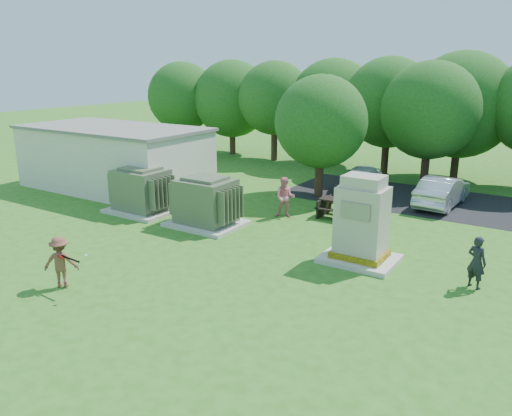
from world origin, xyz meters
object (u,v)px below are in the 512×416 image
Objects in this scene: generator_cabinet at (361,225)px; car_white at (361,180)px; person_by_generator at (477,262)px; batter at (61,262)px; car_silver_a at (442,191)px; person_at_picnic at (285,197)px; picnic_table at (342,207)px; transformer_left at (142,191)px; transformer_right at (206,203)px.

car_white is at bearing 111.31° from generator_cabinet.
batter is at bearing 55.74° from person_by_generator.
generator_cabinet is 8.81m from car_silver_a.
person_by_generator is 0.91× the size of person_at_picnic.
person_by_generator is 9.01m from person_at_picnic.
transformer_left is at bearing -153.75° from picnic_table.
transformer_left is 11.19m from car_white.
generator_cabinet is 0.73× the size of car_white.
person_at_picnic reaches higher than picnic_table.
person_by_generator is at bearing -1.94° from generator_cabinet.
car_silver_a is (0.66, 8.76, -0.60)m from generator_cabinet.
generator_cabinet is at bearing -56.64° from person_at_picnic.
batter is 0.36× the size of car_silver_a.
generator_cabinet is 9.64m from car_white.
picnic_table is at bearing -85.45° from car_white.
person_by_generator is at bearing -1.81° from transformer_left.
generator_cabinet is 3.73m from person_by_generator.
car_silver_a is (7.57, 8.44, -0.25)m from transformer_right.
generator_cabinet is (6.91, -0.33, 0.34)m from transformer_right.
transformer_right is 1.00× the size of generator_cabinet.
person_at_picnic is 0.43× the size of car_white.
transformer_left is 8.06m from batter.
transformer_right is 10.61m from person_by_generator.
car_white is at bearing -138.17° from batter.
generator_cabinet is 0.69× the size of car_silver_a.
person_at_picnic reaches higher than person_by_generator.
transformer_left is at bearing 180.00° from transformer_right.
generator_cabinet is 1.54× the size of picnic_table.
transformer_right is 7.12m from batter.
picnic_table is 11.90m from batter.
car_silver_a is at bearing 85.67° from generator_cabinet.
transformer_left reaches higher than batter.
batter is 12.46m from person_by_generator.
person_by_generator is at bearing 176.13° from batter.
person_at_picnic is at bearing -151.33° from picnic_table.
picnic_table is at bearing 42.31° from transformer_right.
transformer_right is 3.55m from person_at_picnic.
transformer_left reaches higher than picnic_table.
batter is (-6.83, -6.79, -0.52)m from generator_cabinet.
transformer_right is (3.70, 0.00, 0.00)m from transformer_left.
person_at_picnic is at bearing -138.31° from batter.
transformer_left is 0.73× the size of car_white.
person_at_picnic is 7.80m from car_silver_a.
picnic_table is at bearing 120.44° from generator_cabinet.
car_silver_a is at bearing 36.82° from transformer_left.
transformer_left is 6.52m from person_at_picnic.
picnic_table is 0.45× the size of car_silver_a.
transformer_left is 1.54× the size of picnic_table.
transformer_right reaches higher than car_silver_a.
car_white reaches higher than picnic_table.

